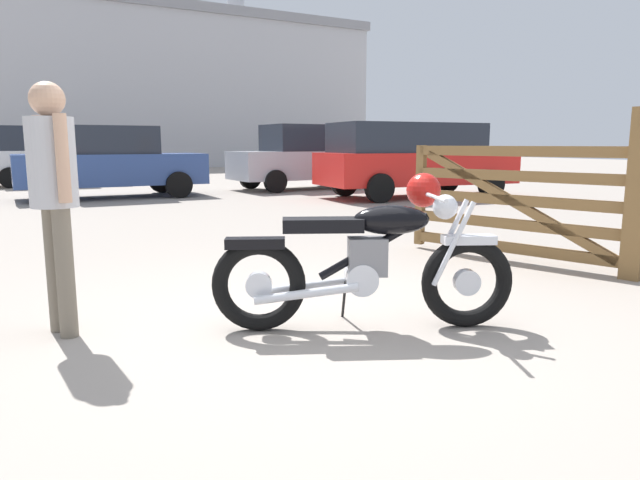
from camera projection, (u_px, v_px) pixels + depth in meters
ground_plane at (320, 328)px, 4.04m from camera, size 80.00×80.00×0.00m
vintage_motorcycle at (372, 258)px, 3.97m from camera, size 1.96×0.92×1.07m
timber_gate at (540, 199)px, 6.00m from camera, size 1.00×2.43×1.60m
bystander at (53, 183)px, 3.74m from camera, size 0.30×0.44×1.66m
pale_sedan_back at (304, 156)px, 16.17m from camera, size 4.01×2.06×1.78m
silver_sedan_mid at (413, 158)px, 13.68m from camera, size 4.77×2.13×1.74m
white_estate_far at (111, 162)px, 13.60m from camera, size 4.28×2.08×1.67m
red_hatchback_near at (52, 155)px, 17.62m from camera, size 3.96×1.94×1.78m
industrial_building at (150, 94)px, 35.35m from camera, size 24.41×14.98×15.70m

